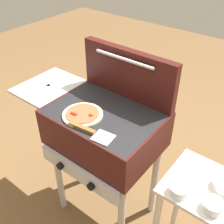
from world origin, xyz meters
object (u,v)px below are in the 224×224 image
spatula (91,132)px  topping_bowl_middle (213,206)px  pizza_pepperoni (82,114)px  topping_bowl_near (179,190)px  prep_table (203,214)px  grill (103,131)px

spatula → topping_bowl_middle: size_ratio=2.77×
pizza_pepperoni → topping_bowl_near: bearing=-1.2°
spatula → topping_bowl_near: size_ratio=2.82×
spatula → prep_table: (0.60, 0.19, -0.38)m
prep_table → pizza_pepperoni: bearing=-171.8°
topping_bowl_near → topping_bowl_middle: same height
prep_table → topping_bowl_middle: bearing=-69.5°
pizza_pepperoni → spatula: pizza_pepperoni is taller
spatula → topping_bowl_middle: spatula is taller
prep_table → topping_bowl_middle: 0.26m
grill → prep_table: 0.71m
spatula → pizza_pepperoni: bearing=148.2°
pizza_pepperoni → prep_table: (0.73, 0.11, -0.38)m
prep_table → topping_bowl_near: bearing=-134.4°
spatula → topping_bowl_middle: bearing=7.4°
topping_bowl_middle → grill: bearing=171.9°
grill → spatula: spatula is taller
grill → spatula: (0.07, -0.18, 0.15)m
pizza_pepperoni → topping_bowl_near: pizza_pepperoni is taller
grill → prep_table: bearing=0.4°
spatula → topping_bowl_middle: 0.66m
topping_bowl_near → grill: bearing=168.4°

